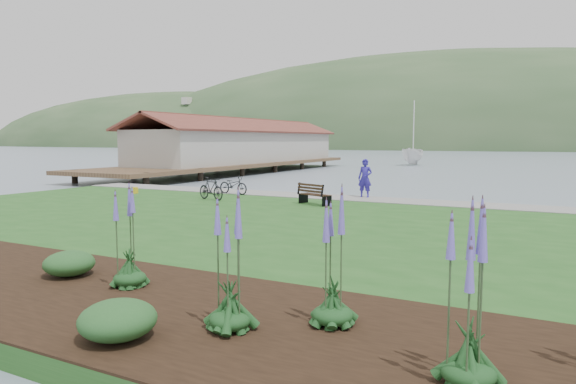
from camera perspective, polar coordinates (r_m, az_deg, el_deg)
name	(u,v)px	position (r m, az deg, el deg)	size (l,w,h in m)	color
ground	(297,230)	(18.41, 1.06, -4.21)	(600.00, 600.00, 0.00)	slate
lawn	(270,233)	(16.64, -2.04, -4.59)	(34.00, 20.00, 0.40)	#20511C
shoreline_path	(362,199)	(24.65, 8.27, -0.74)	(34.00, 2.20, 0.03)	gray
garden_bed	(192,313)	(8.66, -10.65, -13.03)	(24.00, 4.40, 0.04)	black
pier_pavilion	(243,145)	(51.99, -5.08, 5.17)	(8.00, 36.00, 5.40)	#4C3826
park_bench	(313,194)	(22.25, 2.81, -0.20)	(1.67, 1.16, 0.96)	black
person	(365,175)	(25.15, 8.56, 1.88)	(0.81, 0.55, 2.22)	#2E229C
bicycle_a	(233,185)	(26.68, -6.09, 0.80)	(1.86, 0.65, 0.97)	black
bicycle_b	(211,189)	(24.27, -8.56, 0.37)	(1.75, 0.51, 1.06)	black
sailboat	(413,165)	(67.05, 13.69, 2.91)	(9.83, 10.01, 25.91)	silver
pannier	(135,190)	(28.09, -16.64, 0.18)	(0.20, 0.31, 0.33)	yellow
echium_0	(230,268)	(7.52, -6.51, -8.35)	(0.62, 0.62, 2.27)	#163C1A
echium_1	(333,266)	(7.71, 4.99, -8.22)	(0.62, 0.62, 2.33)	#163C1A
echium_2	(471,301)	(6.17, 19.66, -11.30)	(0.62, 0.62, 2.28)	#163C1A
echium_4	(129,238)	(10.12, -17.29, -4.95)	(0.62, 0.62, 2.39)	#163C1A
shrub_0	(69,263)	(11.47, -23.14, -7.31)	(1.01, 1.01, 0.51)	#1E4C21
shrub_1	(118,320)	(7.72, -18.39, -13.33)	(1.08, 1.08, 0.54)	#1E4C21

